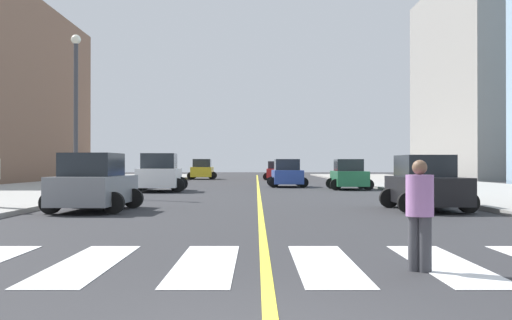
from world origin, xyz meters
name	(u,v)px	position (x,y,z in m)	size (l,w,h in m)	color
crosswalk_paint	(267,264)	(0.00, 4.00, 0.01)	(13.50, 4.00, 0.01)	silver
lane_divider_paint	(259,185)	(0.00, 40.00, 0.01)	(0.16, 80.00, 0.01)	yellow
car_red_nearest	(277,171)	(1.76, 54.53, 0.83)	(2.52, 4.00, 1.77)	red
car_white_second	(161,174)	(-5.45, 29.28, 0.98)	(3.06, 4.77, 2.09)	silver
car_gray_third	(95,184)	(-5.35, 14.74, 0.87)	(2.71, 4.23, 1.86)	slate
car_black_fourth	(427,184)	(5.42, 15.13, 0.84)	(2.58, 4.08, 1.81)	black
car_green_fifth	(350,175)	(5.38, 32.00, 0.84)	(2.53, 4.04, 1.80)	#236B42
car_yellow_sixth	(204,170)	(-5.47, 57.03, 0.93)	(2.84, 4.50, 2.00)	gold
car_blue_seventh	(288,174)	(1.90, 36.09, 0.86)	(2.62, 4.14, 1.83)	#2D479E
pedestrian_crossing	(421,210)	(2.17, 3.33, 0.87)	(0.39, 0.39, 1.57)	#38383D
fire_hydrant	(418,182)	(7.97, 26.32, 0.58)	(0.26, 0.26, 0.89)	red
street_lamp	(77,100)	(-8.31, 23.04, 4.43)	(0.44, 0.44, 7.23)	#38383D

